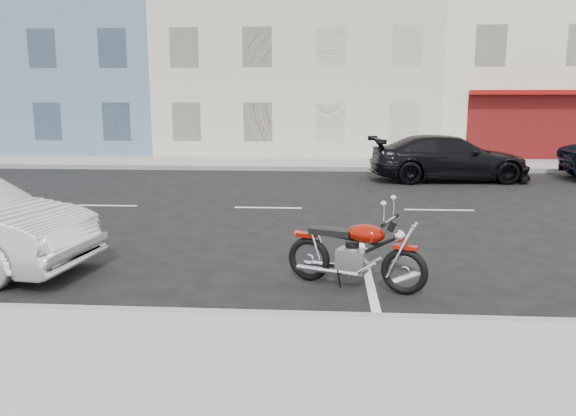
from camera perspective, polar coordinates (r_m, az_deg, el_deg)
ground at (r=13.28m, az=6.60°, el=-0.10°), size 120.00×120.00×0.00m
sidewalk_far at (r=22.29m, az=-7.39°, el=4.57°), size 80.00×3.40×0.15m
curb_far at (r=20.64m, az=-8.31°, el=4.05°), size 80.00×0.12×0.16m
bldg_blue at (r=32.46m, az=-21.40°, el=17.30°), size 12.00×12.00×13.00m
bldg_cream at (r=29.52m, az=1.35°, el=17.25°), size 12.00×12.00×11.50m
bldg_corner at (r=31.75m, az=26.61°, el=16.61°), size 14.00×12.00×12.50m
motorcycle at (r=7.52m, az=11.98°, el=-5.33°), size 1.90×0.94×1.00m
car_far at (r=18.40m, az=16.04°, el=4.90°), size 5.07×2.38×1.43m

